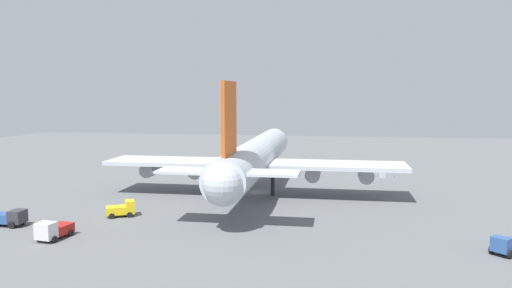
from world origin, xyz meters
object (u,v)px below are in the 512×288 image
(fuel_truck, at_px, (53,230))
(cargo_container_fore, at_px, (387,173))
(safety_cone_nose, at_px, (261,168))
(cargo_loader, at_px, (8,218))
(pushback_tractor, at_px, (122,209))
(maintenance_van, at_px, (506,245))
(baggage_tug, at_px, (235,164))
(cargo_airplane, at_px, (256,157))

(fuel_truck, bearing_deg, cargo_container_fore, -40.91)
(cargo_container_fore, distance_m, safety_cone_nose, 29.84)
(cargo_loader, height_order, fuel_truck, fuel_truck)
(pushback_tractor, bearing_deg, maintenance_van, -100.45)
(cargo_loader, distance_m, cargo_container_fore, 74.55)
(cargo_container_fore, bearing_deg, baggage_tug, 78.12)
(cargo_container_fore, bearing_deg, cargo_airplane, 128.23)
(fuel_truck, bearing_deg, baggage_tug, -10.04)
(pushback_tractor, bearing_deg, safety_cone_nose, -15.98)
(cargo_loader, xyz_separation_m, safety_cone_nose, (56.11, -27.34, -0.82))
(cargo_loader, relative_size, cargo_container_fore, 1.68)
(cargo_airplane, xyz_separation_m, fuel_truck, (-33.32, 20.68, -5.46))
(baggage_tug, bearing_deg, maintenance_van, -142.96)
(cargo_loader, relative_size, baggage_tug, 1.25)
(fuel_truck, relative_size, safety_cone_nose, 7.11)
(baggage_tug, relative_size, fuel_truck, 0.80)
(cargo_airplane, distance_m, cargo_loader, 42.13)
(baggage_tug, bearing_deg, pushback_tractor, 171.62)
(cargo_airplane, height_order, maintenance_van, cargo_airplane)
(baggage_tug, relative_size, safety_cone_nose, 5.67)
(cargo_airplane, xyz_separation_m, safety_cone_nose, (27.55, 3.14, -6.29))
(pushback_tractor, bearing_deg, fuel_truck, 163.57)
(cargo_airplane, xyz_separation_m, pushback_tractor, (-20.97, 17.04, -5.54))
(cargo_airplane, relative_size, cargo_loader, 11.74)
(cargo_container_fore, relative_size, safety_cone_nose, 4.21)
(baggage_tug, bearing_deg, cargo_loader, 159.90)
(cargo_airplane, bearing_deg, cargo_container_fore, -51.77)
(maintenance_van, xyz_separation_m, safety_cone_nose, (57.95, 37.23, -0.76))
(fuel_truck, xyz_separation_m, cargo_container_fore, (53.65, -46.48, -0.20))
(fuel_truck, bearing_deg, maintenance_van, -86.94)
(cargo_airplane, distance_m, fuel_truck, 39.60)
(pushback_tractor, bearing_deg, cargo_airplane, -39.10)
(pushback_tractor, distance_m, fuel_truck, 12.88)
(cargo_loader, distance_m, fuel_truck, 10.90)
(pushback_tractor, height_order, fuel_truck, fuel_truck)
(cargo_airplane, xyz_separation_m, cargo_container_fore, (20.33, -25.80, -5.66))
(maintenance_van, distance_m, safety_cone_nose, 68.88)
(maintenance_van, distance_m, cargo_container_fore, 51.40)
(cargo_airplane, bearing_deg, maintenance_van, -131.73)
(pushback_tractor, xyz_separation_m, safety_cone_nose, (48.51, -13.89, -0.74))
(maintenance_van, bearing_deg, fuel_truck, 93.06)
(pushback_tractor, xyz_separation_m, fuel_truck, (-12.35, 3.64, 0.08))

